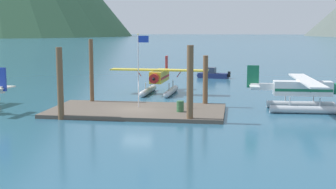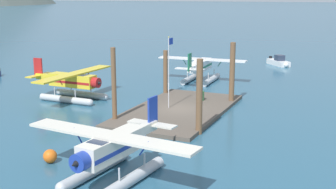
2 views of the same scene
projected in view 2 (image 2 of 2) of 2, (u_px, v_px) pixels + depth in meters
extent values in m
plane|color=#285670|center=(178.00, 112.00, 38.46)|extent=(1200.00, 1200.00, 0.00)
cube|color=brown|center=(178.00, 110.00, 38.42)|extent=(14.49, 7.62, 0.30)
cylinder|color=brown|center=(199.00, 97.00, 31.80)|extent=(0.47, 0.47, 5.54)
cylinder|color=brown|center=(232.00, 73.00, 40.76)|extent=(0.49, 0.49, 5.73)
cylinder|color=brown|center=(114.00, 86.00, 34.67)|extent=(0.38, 0.38, 6.00)
cylinder|color=brown|center=(165.00, 73.00, 44.22)|extent=(0.44, 0.44, 4.58)
cylinder|color=silver|center=(169.00, 73.00, 38.02)|extent=(0.08, 0.08, 6.11)
cube|color=#1E3DB2|center=(171.00, 41.00, 37.82)|extent=(0.90, 0.03, 0.56)
sphere|color=gold|center=(169.00, 37.00, 37.33)|extent=(0.10, 0.10, 0.10)
cylinder|color=#33663D|center=(201.00, 96.00, 41.32)|extent=(0.58, 0.58, 0.88)
torus|color=#33663D|center=(201.00, 96.00, 41.32)|extent=(0.62, 0.62, 0.04)
sphere|color=orange|center=(50.00, 156.00, 26.75)|extent=(0.84, 0.84, 0.84)
cylinder|color=#B7BABF|center=(81.00, 94.00, 43.82)|extent=(0.82, 5.62, 0.64)
sphere|color=#B7BABF|center=(105.00, 97.00, 42.65)|extent=(0.64, 0.64, 0.64)
cylinder|color=#B7BABF|center=(65.00, 99.00, 41.62)|extent=(0.82, 5.62, 0.64)
sphere|color=#B7BABF|center=(90.00, 103.00, 40.45)|extent=(0.64, 0.64, 0.64)
cylinder|color=#B7BABF|center=(91.00, 89.00, 43.17)|extent=(0.10, 0.10, 0.70)
cylinder|color=#B7BABF|center=(71.00, 87.00, 44.18)|extent=(0.10, 0.10, 0.70)
cylinder|color=#B7BABF|center=(75.00, 94.00, 40.97)|extent=(0.10, 0.10, 0.70)
cylinder|color=#B7BABF|center=(55.00, 91.00, 41.97)|extent=(0.10, 0.10, 0.70)
cube|color=yellow|center=(73.00, 80.00, 42.36)|extent=(1.39, 4.84, 1.20)
cube|color=#B21E1E|center=(73.00, 81.00, 42.38)|extent=(1.41, 4.74, 0.24)
cube|color=#283347|center=(82.00, 78.00, 41.84)|extent=(1.09, 1.13, 0.56)
cube|color=yellow|center=(75.00, 74.00, 42.09)|extent=(10.44, 1.73, 0.14)
cylinder|color=#B21E1E|center=(88.00, 73.00, 44.10)|extent=(0.62, 0.10, 0.84)
cylinder|color=#B21E1E|center=(60.00, 81.00, 40.22)|extent=(0.62, 0.10, 0.84)
cylinder|color=#B21E1E|center=(96.00, 83.00, 41.23)|extent=(0.98, 0.63, 0.96)
cone|color=black|center=(100.00, 83.00, 41.04)|extent=(0.37, 0.36, 0.36)
cube|color=yellow|center=(46.00, 77.00, 43.70)|extent=(0.51, 2.21, 0.56)
cube|color=#B21E1E|center=(38.00, 68.00, 43.89)|extent=(0.15, 1.00, 1.90)
cube|color=yellow|center=(39.00, 75.00, 44.01)|extent=(3.22, 0.90, 0.10)
cylinder|color=#B7BABF|center=(133.00, 178.00, 23.77)|extent=(5.64, 1.22, 0.64)
cylinder|color=#B7BABF|center=(96.00, 170.00, 24.97)|extent=(5.64, 1.22, 0.64)
sphere|color=#B7BABF|center=(61.00, 188.00, 22.60)|extent=(0.64, 0.64, 0.64)
cylinder|color=#B7BABF|center=(119.00, 174.00, 22.61)|extent=(0.10, 0.10, 0.70)
cylinder|color=#B7BABF|center=(144.00, 160.00, 24.64)|extent=(0.10, 0.10, 0.70)
cylinder|color=#B7BABF|center=(81.00, 165.00, 23.81)|extent=(0.10, 0.10, 0.70)
cylinder|color=#B7BABF|center=(108.00, 152.00, 25.84)|extent=(0.10, 0.10, 0.70)
cube|color=silver|center=(113.00, 146.00, 24.01)|extent=(4.90, 1.73, 1.20)
cube|color=#1E389E|center=(113.00, 148.00, 24.04)|extent=(4.81, 1.74, 0.24)
cube|color=#283347|center=(100.00, 146.00, 23.03)|extent=(1.20, 1.16, 0.56)
cube|color=silver|center=(109.00, 136.00, 23.61)|extent=(2.47, 10.49, 0.14)
cylinder|color=#1E389E|center=(144.00, 149.00, 22.63)|extent=(0.14, 0.63, 0.84)
cylinder|color=#1E389E|center=(78.00, 135.00, 24.74)|extent=(0.14, 0.63, 0.84)
cylinder|color=#1E389E|center=(80.00, 162.00, 21.72)|extent=(0.70, 1.02, 0.96)
cone|color=black|center=(74.00, 165.00, 21.34)|extent=(0.39, 0.39, 0.36)
cube|color=silver|center=(145.00, 129.00, 26.75)|extent=(2.23, 0.67, 0.56)
cube|color=#1E389E|center=(153.00, 112.00, 27.33)|extent=(1.01, 0.22, 1.90)
cube|color=silver|center=(152.00, 124.00, 27.41)|extent=(1.13, 3.27, 0.10)
cylinder|color=#B7BABF|center=(191.00, 78.00, 52.14)|extent=(5.62, 0.85, 0.64)
sphere|color=#B7BABF|center=(198.00, 74.00, 54.69)|extent=(0.64, 0.64, 0.64)
cylinder|color=#B7BABF|center=(211.00, 80.00, 51.25)|extent=(5.62, 0.85, 0.64)
sphere|color=#B7BABF|center=(217.00, 76.00, 53.79)|extent=(0.64, 0.64, 0.64)
cylinder|color=#B7BABF|center=(194.00, 71.00, 53.09)|extent=(0.10, 0.10, 0.70)
cylinder|color=#B7BABF|center=(187.00, 74.00, 50.91)|extent=(0.10, 0.10, 0.70)
cylinder|color=#B7BABF|center=(214.00, 72.00, 52.19)|extent=(0.10, 0.10, 0.70)
cylinder|color=#B7BABF|center=(208.00, 76.00, 50.02)|extent=(0.10, 0.10, 0.70)
cube|color=white|center=(201.00, 65.00, 51.34)|extent=(4.84, 1.42, 1.20)
cube|color=#196B47|center=(201.00, 66.00, 51.36)|extent=(4.75, 1.43, 0.24)
cube|color=#283347|center=(204.00, 61.00, 52.25)|extent=(1.14, 1.09, 0.56)
cube|color=white|center=(202.00, 59.00, 51.46)|extent=(1.78, 10.44, 0.14)
cylinder|color=#196B47|center=(184.00, 61.00, 52.32)|extent=(0.10, 0.62, 0.84)
cylinder|color=#196B47|center=(220.00, 63.00, 50.75)|extent=(0.10, 0.62, 0.84)
cylinder|color=#196B47|center=(208.00, 62.00, 53.79)|extent=(0.63, 0.98, 0.96)
cone|color=black|center=(209.00, 62.00, 54.20)|extent=(0.36, 0.37, 0.36)
cube|color=white|center=(192.00, 69.00, 48.37)|extent=(2.21, 0.52, 0.56)
cube|color=#196B47|center=(190.00, 62.00, 47.36)|extent=(1.00, 0.16, 1.90)
cube|color=white|center=(190.00, 69.00, 47.62)|extent=(0.92, 3.23, 0.10)
cube|color=silver|center=(278.00, 63.00, 63.87)|extent=(4.18, 3.85, 0.70)
sphere|color=silver|center=(286.00, 65.00, 61.91)|extent=(0.70, 0.70, 0.70)
cube|color=#283347|center=(280.00, 58.00, 63.42)|extent=(1.63, 1.61, 0.80)
cube|color=black|center=(270.00, 59.00, 65.95)|extent=(0.48, 0.48, 0.80)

